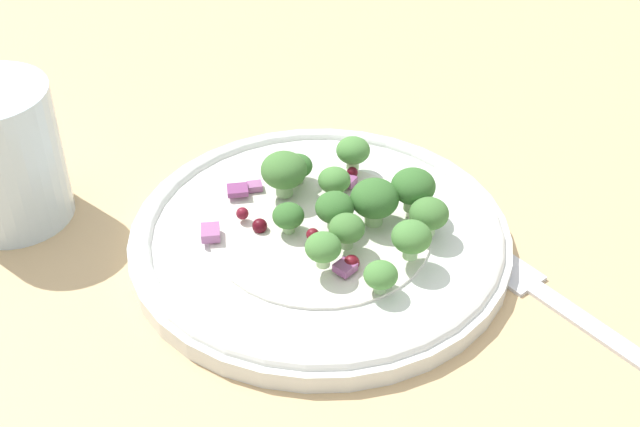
# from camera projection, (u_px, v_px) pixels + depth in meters

# --- Properties ---
(ground_plane) EXTENTS (1.80, 1.80, 0.02)m
(ground_plane) POSITION_uv_depth(u_px,v_px,m) (280.00, 269.00, 0.55)
(ground_plane) COLOR tan
(plate) EXTENTS (0.24, 0.24, 0.02)m
(plate) POSITION_uv_depth(u_px,v_px,m) (320.00, 237.00, 0.55)
(plate) COLOR white
(plate) RESTS_ON ground_plane
(dressing_pool) EXTENTS (0.14, 0.14, 0.00)m
(dressing_pool) POSITION_uv_depth(u_px,v_px,m) (320.00, 231.00, 0.55)
(dressing_pool) COLOR white
(dressing_pool) RESTS_ON plate
(broccoli_floret_0) EXTENTS (0.02, 0.02, 0.02)m
(broccoli_floret_0) POSITION_uv_depth(u_px,v_px,m) (290.00, 217.00, 0.54)
(broccoli_floret_0) COLOR #9EC684
(broccoli_floret_0) RESTS_ON plate
(broccoli_floret_1) EXTENTS (0.02, 0.02, 0.02)m
(broccoli_floret_1) POSITION_uv_depth(u_px,v_px,m) (353.00, 151.00, 0.59)
(broccoli_floret_1) COLOR #ADD18E
(broccoli_floret_1) RESTS_ON plate
(broccoli_floret_2) EXTENTS (0.03, 0.03, 0.03)m
(broccoli_floret_2) POSITION_uv_depth(u_px,v_px,m) (375.00, 199.00, 0.54)
(broccoli_floret_2) COLOR #9EC684
(broccoli_floret_2) RESTS_ON plate
(broccoli_floret_3) EXTENTS (0.03, 0.03, 0.03)m
(broccoli_floret_3) POSITION_uv_depth(u_px,v_px,m) (284.00, 171.00, 0.56)
(broccoli_floret_3) COLOR #8EB77A
(broccoli_floret_3) RESTS_ON plate
(broccoli_floret_4) EXTENTS (0.02, 0.02, 0.02)m
(broccoli_floret_4) POSITION_uv_depth(u_px,v_px,m) (429.00, 214.00, 0.53)
(broccoli_floret_4) COLOR #ADD18E
(broccoli_floret_4) RESTS_ON plate
(broccoli_floret_5) EXTENTS (0.02, 0.02, 0.02)m
(broccoli_floret_5) POSITION_uv_depth(u_px,v_px,m) (298.00, 167.00, 0.58)
(broccoli_floret_5) COLOR #ADD18E
(broccoli_floret_5) RESTS_ON plate
(broccoli_floret_6) EXTENTS (0.02, 0.02, 0.02)m
(broccoli_floret_6) POSITION_uv_depth(u_px,v_px,m) (382.00, 274.00, 0.50)
(broccoli_floret_6) COLOR #8EB77A
(broccoli_floret_6) RESTS_ON plate
(broccoli_floret_7) EXTENTS (0.02, 0.02, 0.02)m
(broccoli_floret_7) POSITION_uv_depth(u_px,v_px,m) (411.00, 238.00, 0.51)
(broccoli_floret_7) COLOR #8EB77A
(broccoli_floret_7) RESTS_ON plate
(broccoli_floret_8) EXTENTS (0.02, 0.02, 0.02)m
(broccoli_floret_8) POSITION_uv_depth(u_px,v_px,m) (323.00, 248.00, 0.50)
(broccoli_floret_8) COLOR #ADD18E
(broccoli_floret_8) RESTS_ON plate
(broccoli_floret_9) EXTENTS (0.03, 0.03, 0.03)m
(broccoli_floret_9) POSITION_uv_depth(u_px,v_px,m) (413.00, 187.00, 0.55)
(broccoli_floret_9) COLOR #ADD18E
(broccoli_floret_9) RESTS_ON plate
(broccoli_floret_10) EXTENTS (0.02, 0.02, 0.02)m
(broccoli_floret_10) POSITION_uv_depth(u_px,v_px,m) (328.00, 178.00, 0.57)
(broccoli_floret_10) COLOR #9EC684
(broccoli_floret_10) RESTS_ON plate
(broccoli_floret_11) EXTENTS (0.02, 0.02, 0.02)m
(broccoli_floret_11) POSITION_uv_depth(u_px,v_px,m) (335.00, 208.00, 0.54)
(broccoli_floret_11) COLOR #9EC684
(broccoli_floret_11) RESTS_ON plate
(broccoli_floret_12) EXTENTS (0.02, 0.02, 0.02)m
(broccoli_floret_12) POSITION_uv_depth(u_px,v_px,m) (347.00, 229.00, 0.52)
(broccoli_floret_12) COLOR #8EB77A
(broccoli_floret_12) RESTS_ON plate
(cranberry_0) EXTENTS (0.01, 0.01, 0.01)m
(cranberry_0) POSITION_uv_depth(u_px,v_px,m) (351.00, 263.00, 0.52)
(cranberry_0) COLOR maroon
(cranberry_0) RESTS_ON plate
(cranberry_1) EXTENTS (0.01, 0.01, 0.01)m
(cranberry_1) POSITION_uv_depth(u_px,v_px,m) (313.00, 235.00, 0.53)
(cranberry_1) COLOR maroon
(cranberry_1) RESTS_ON plate
(cranberry_2) EXTENTS (0.01, 0.01, 0.01)m
(cranberry_2) POSITION_uv_depth(u_px,v_px,m) (264.00, 223.00, 0.55)
(cranberry_2) COLOR #4C0A14
(cranberry_2) RESTS_ON plate
(cranberry_3) EXTENTS (0.01, 0.01, 0.01)m
(cranberry_3) POSITION_uv_depth(u_px,v_px,m) (246.00, 211.00, 0.55)
(cranberry_3) COLOR maroon
(cranberry_3) RESTS_ON plate
(cranberry_4) EXTENTS (0.01, 0.01, 0.01)m
(cranberry_4) POSITION_uv_depth(u_px,v_px,m) (380.00, 274.00, 0.50)
(cranberry_4) COLOR #4C0A14
(cranberry_4) RESTS_ON plate
(cranberry_5) EXTENTS (0.01, 0.01, 0.01)m
(cranberry_5) POSITION_uv_depth(u_px,v_px,m) (350.00, 172.00, 0.58)
(cranberry_5) COLOR #4C0A14
(cranberry_5) RESTS_ON plate
(cranberry_6) EXTENTS (0.01, 0.01, 0.01)m
(cranberry_6) POSITION_uv_depth(u_px,v_px,m) (331.00, 213.00, 0.55)
(cranberry_6) COLOR #4C0A14
(cranberry_6) RESTS_ON plate
(onion_bit_0) EXTENTS (0.01, 0.01, 0.01)m
(onion_bit_0) POSITION_uv_depth(u_px,v_px,m) (348.00, 265.00, 0.51)
(onion_bit_0) COLOR #934C84
(onion_bit_0) RESTS_ON plate
(onion_bit_1) EXTENTS (0.02, 0.02, 0.00)m
(onion_bit_1) POSITION_uv_depth(u_px,v_px,m) (238.00, 190.00, 0.57)
(onion_bit_1) COLOR #843D75
(onion_bit_1) RESTS_ON plate
(onion_bit_2) EXTENTS (0.01, 0.01, 0.00)m
(onion_bit_2) POSITION_uv_depth(u_px,v_px,m) (255.00, 186.00, 0.58)
(onion_bit_2) COLOR #A35B93
(onion_bit_2) RESTS_ON plate
(onion_bit_3) EXTENTS (0.02, 0.02, 0.01)m
(onion_bit_3) POSITION_uv_depth(u_px,v_px,m) (211.00, 232.00, 0.54)
(onion_bit_3) COLOR #A35B93
(onion_bit_3) RESTS_ON plate
(onion_bit_4) EXTENTS (0.01, 0.01, 0.01)m
(onion_bit_4) POSITION_uv_depth(u_px,v_px,m) (341.00, 178.00, 0.58)
(onion_bit_4) COLOR #934C84
(onion_bit_4) RESTS_ON plate
(fork) EXTENTS (0.19, 0.06, 0.01)m
(fork) POSITION_uv_depth(u_px,v_px,m) (597.00, 328.00, 0.50)
(fork) COLOR silver
(fork) RESTS_ON ground_plane
(water_glass) EXTENTS (0.07, 0.07, 0.09)m
(water_glass) POSITION_uv_depth(u_px,v_px,m) (2.00, 155.00, 0.55)
(water_glass) COLOR silver
(water_glass) RESTS_ON ground_plane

